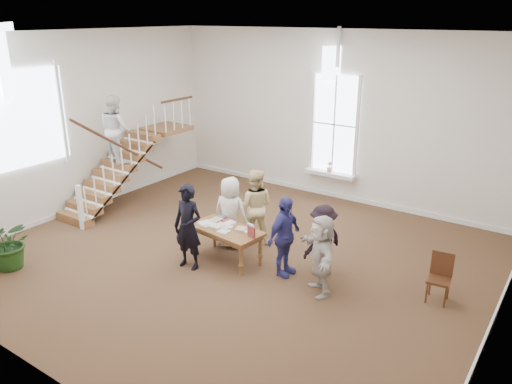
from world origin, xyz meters
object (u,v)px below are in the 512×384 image
Objects in this scene: library_table at (226,231)px; elderly_woman at (230,212)px; person_yellow at (255,206)px; woman_cluster_a at (284,237)px; police_officer at (188,227)px; woman_cluster_c at (321,255)px; side_chair at (440,275)px; woman_cluster_b at (323,240)px; floor_plant at (8,243)px.

elderly_woman is at bearing 126.46° from library_table.
woman_cluster_a is (1.33, -0.93, -0.03)m from person_yellow.
woman_cluster_c is (2.63, 0.62, -0.11)m from police_officer.
woman_cluster_a is at bearing 154.54° from elderly_woman.
elderly_woman is at bearing 33.97° from person_yellow.
person_yellow is 1.89× the size of side_chair.
library_table is 1.32m from woman_cluster_a.
side_chair is at bearing 114.99° from woman_cluster_b.
floor_plant is (-4.63, -2.91, -0.25)m from woman_cluster_a.
police_officer reaches higher than library_table.
woman_cluster_a is at bearing -146.54° from woman_cluster_c.
police_officer is 1.21× the size of woman_cluster_b.
police_officer is 1.92m from woman_cluster_a.
woman_cluster_b reaches higher than library_table.
floor_plant is at bearing -41.33° from woman_cluster_b.
floor_plant is (-5.53, -2.71, -0.20)m from woman_cluster_c.
woman_cluster_a is at bearing 13.59° from library_table.
woman_cluster_a is 0.76m from woman_cluster_b.
woman_cluster_a is at bearing -37.15° from woman_cluster_b.
person_yellow reaches higher than elderly_woman.
police_officer is 1.08× the size of woman_cluster_a.
person_yellow reaches higher than library_table.
police_officer is 4.79m from side_chair.
woman_cluster_c is at bearing 5.62° from library_table.
woman_cluster_c reaches higher than woman_cluster_b.
person_yellow is 1.11× the size of woman_cluster_c.
woman_cluster_b is at bearing 169.84° from elderly_woman.
person_yellow is 1.04× the size of woman_cluster_a.
person_yellow is at bearing -160.93° from woman_cluster_c.
elderly_woman reaches higher than woman_cluster_c.
elderly_woman reaches higher than side_chair.
woman_cluster_a reaches higher than woman_cluster_b.
side_chair is (7.39, 3.70, -0.07)m from floor_plant.
police_officer is (-0.43, -0.66, 0.23)m from library_table.
police_officer is at bearing 119.25° from woman_cluster_a.
library_table is 1.11m from person_yellow.
woman_cluster_b is 0.95× the size of woman_cluster_c.
person_yellow reaches higher than woman_cluster_c.
floor_plant reaches higher than library_table.
side_chair is at bearing 174.10° from elderly_woman.
elderly_woman is at bearing 48.09° from floor_plant.
police_officer is 1.26m from elderly_woman.
elderly_woman is at bearing -148.06° from woman_cluster_c.
library_table is 2.20m from woman_cluster_c.
woman_cluster_a is at bearing 20.94° from police_officer.
floor_plant is at bearing -107.93° from woman_cluster_c.
police_officer is 1.80m from person_yellow.
police_officer is 3.59m from floor_plant.
library_table is 4.17m from side_chair.
side_chair is (4.06, 0.95, -0.15)m from library_table.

